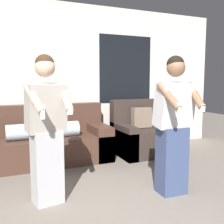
# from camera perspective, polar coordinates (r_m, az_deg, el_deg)

# --- Properties ---
(wall_back) EXTENTS (6.38, 0.07, 2.70)m
(wall_back) POSITION_cam_1_polar(r_m,az_deg,el_deg) (4.85, -10.07, 7.06)
(wall_back) COLOR silver
(wall_back) RESTS_ON ground_plane
(couch) EXTENTS (2.15, 0.85, 0.93)m
(couch) POSITION_cam_1_polar(r_m,az_deg,el_deg) (4.42, -14.86, -6.46)
(couch) COLOR #472D23
(couch) RESTS_ON ground_plane
(armchair) EXTENTS (0.96, 0.82, 0.97)m
(armchair) POSITION_cam_1_polar(r_m,az_deg,el_deg) (4.82, 6.47, -5.12)
(armchair) COLOR #332823
(armchair) RESTS_ON ground_plane
(person_left) EXTENTS (0.46, 0.52, 1.59)m
(person_left) POSITION_cam_1_polar(r_m,az_deg,el_deg) (2.86, -14.06, -3.76)
(person_left) COLOR #B2B2B7
(person_left) RESTS_ON ground_plane
(person_right) EXTENTS (0.48, 0.49, 1.60)m
(person_right) POSITION_cam_1_polar(r_m,az_deg,el_deg) (3.10, 13.25, -2.94)
(person_right) COLOR #384770
(person_right) RESTS_ON ground_plane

